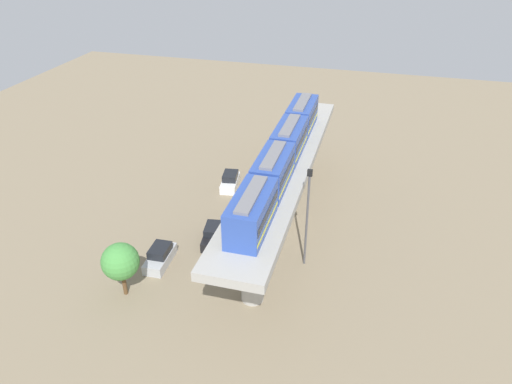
{
  "coord_description": "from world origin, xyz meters",
  "views": [
    {
      "loc": [
        8.38,
        -41.15,
        28.51
      ],
      "look_at": [
        -2.5,
        -1.37,
        4.41
      ],
      "focal_mm": 33.52,
      "sensor_mm": 36.0,
      "label": 1
    }
  ],
  "objects_px": {
    "parked_car_silver": "(160,256)",
    "signal_post": "(307,214)",
    "tree_near_viaduct": "(120,262)",
    "train": "(282,155)",
    "parked_car_black": "(213,235)",
    "parked_car_white": "(230,181)"
  },
  "relations": [
    {
      "from": "parked_car_silver",
      "to": "tree_near_viaduct",
      "type": "bearing_deg",
      "value": -105.7
    },
    {
      "from": "signal_post",
      "to": "parked_car_silver",
      "type": "bearing_deg",
      "value": -165.02
    },
    {
      "from": "parked_car_silver",
      "to": "signal_post",
      "type": "relative_size",
      "value": 0.43
    },
    {
      "from": "tree_near_viaduct",
      "to": "train",
      "type": "bearing_deg",
      "value": 49.3
    },
    {
      "from": "parked_car_black",
      "to": "parked_car_silver",
      "type": "bearing_deg",
      "value": -137.3
    },
    {
      "from": "signal_post",
      "to": "parked_car_white",
      "type": "bearing_deg",
      "value": 132.82
    },
    {
      "from": "parked_car_silver",
      "to": "signal_post",
      "type": "height_order",
      "value": "signal_post"
    },
    {
      "from": "tree_near_viaduct",
      "to": "signal_post",
      "type": "distance_m",
      "value": 16.48
    },
    {
      "from": "parked_car_white",
      "to": "tree_near_viaduct",
      "type": "xyz_separation_m",
      "value": [
        -2.94,
        -20.29,
        2.75
      ]
    },
    {
      "from": "parked_car_black",
      "to": "tree_near_viaduct",
      "type": "xyz_separation_m",
      "value": [
        -4.76,
        -9.26,
        2.75
      ]
    },
    {
      "from": "parked_car_silver",
      "to": "tree_near_viaduct",
      "type": "relative_size",
      "value": 0.84
    },
    {
      "from": "parked_car_silver",
      "to": "parked_car_black",
      "type": "xyz_separation_m",
      "value": [
        3.65,
        4.6,
        0.0
      ]
    },
    {
      "from": "tree_near_viaduct",
      "to": "signal_post",
      "type": "relative_size",
      "value": 0.51
    },
    {
      "from": "tree_near_viaduct",
      "to": "parked_car_silver",
      "type": "bearing_deg",
      "value": 76.68
    },
    {
      "from": "parked_car_white",
      "to": "parked_car_black",
      "type": "relative_size",
      "value": 1.0
    },
    {
      "from": "parked_car_black",
      "to": "signal_post",
      "type": "xyz_separation_m",
      "value": [
        9.42,
        -1.1,
        4.76
      ]
    },
    {
      "from": "parked_car_white",
      "to": "signal_post",
      "type": "bearing_deg",
      "value": -55.26
    },
    {
      "from": "parked_car_white",
      "to": "tree_near_viaduct",
      "type": "distance_m",
      "value": 20.68
    },
    {
      "from": "train",
      "to": "parked_car_black",
      "type": "xyz_separation_m",
      "value": [
        -6.02,
        -3.27,
        -8.15
      ]
    },
    {
      "from": "train",
      "to": "tree_near_viaduct",
      "type": "distance_m",
      "value": 17.39
    },
    {
      "from": "parked_car_black",
      "to": "tree_near_viaduct",
      "type": "bearing_deg",
      "value": -126.03
    },
    {
      "from": "train",
      "to": "parked_car_silver",
      "type": "relative_size",
      "value": 6.43
    }
  ]
}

